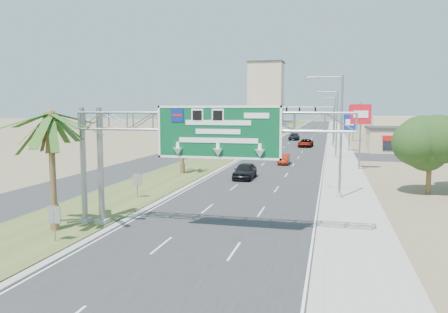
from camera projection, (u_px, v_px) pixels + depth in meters
ground at (141, 306)px, 16.20m from camera, size 600.00×600.00×0.00m
road at (306, 135)px, 122.42m from camera, size 12.00×300.00×0.02m
sidewalk_right at (337, 136)px, 120.41m from camera, size 4.00×300.00×0.10m
median_grass at (271, 135)px, 124.78m from camera, size 7.00×300.00×0.12m
opposing_road at (247, 135)px, 126.44m from camera, size 8.00×300.00×0.02m
sign_gantry at (194, 131)px, 25.39m from camera, size 16.75×1.24×7.50m
palm_near at (50, 116)px, 25.36m from camera, size 5.70×5.70×8.35m
palm_row_b at (182, 131)px, 48.82m from camera, size 3.99×3.99×5.95m
palm_row_c at (218, 120)px, 64.19m from camera, size 3.99×3.99×6.75m
palm_row_d at (242, 125)px, 81.71m from camera, size 3.99×3.99×5.45m
palm_row_e at (258, 119)px, 99.98m from camera, size 3.99×3.99×6.15m
palm_row_f at (273, 118)px, 124.16m from camera, size 3.99×3.99×5.75m
streetlight_near at (338, 142)px, 35.21m from camera, size 3.27×0.44×10.00m
streetlight_mid at (335, 127)px, 64.18m from camera, size 3.27×0.44×10.00m
streetlight_far at (334, 121)px, 98.95m from camera, size 3.27×0.44×10.00m
signal_mast at (323, 122)px, 83.96m from camera, size 10.28×0.71×8.00m
store_building at (423, 140)px, 74.51m from camera, size 18.00×10.00×4.00m
oak_near at (431, 142)px, 37.27m from camera, size 4.50×4.50×6.80m
median_signback_a at (54, 217)px, 23.69m from camera, size 0.75×0.08×2.08m
median_signback_b at (137, 182)px, 35.44m from camera, size 0.75×0.08×2.08m
tower_distant at (266, 92)px, 263.30m from camera, size 20.00×16.00×35.00m
building_distant_left at (203, 120)px, 181.03m from camera, size 24.00×14.00×6.00m
building_distant_right at (404, 124)px, 144.02m from camera, size 20.00×12.00×5.00m
car_left_lane at (245, 171)px, 45.88m from camera, size 2.05×4.96×1.68m
car_mid_lane at (284, 159)px, 58.16m from camera, size 1.50×4.05×1.32m
car_right_lane at (306, 143)px, 84.57m from camera, size 2.92×5.66×1.53m
car_far at (294, 137)px, 103.39m from camera, size 2.44×5.63×1.61m
pole_sign_red_near at (361, 118)px, 52.11m from camera, size 2.41×0.41×8.11m
pole_sign_blue at (350, 123)px, 75.56m from camera, size 2.02×0.54×6.77m
pole_sign_red_far at (354, 112)px, 98.85m from camera, size 2.19×0.95×8.46m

